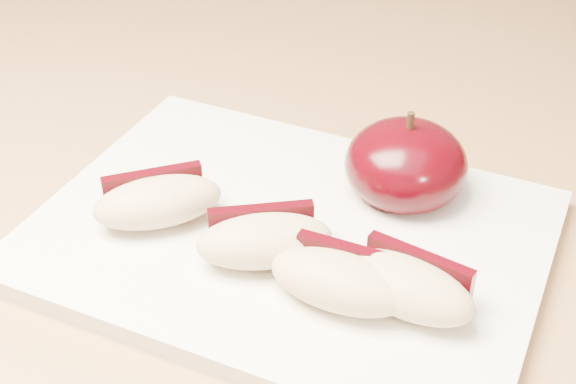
# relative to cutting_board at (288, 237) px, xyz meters

# --- Properties ---
(back_cabinet) EXTENTS (2.40, 0.62, 0.94)m
(back_cabinet) POSITION_rel_cutting_board_xyz_m (-0.08, 0.80, -0.43)
(back_cabinet) COLOR silver
(back_cabinet) RESTS_ON ground
(cutting_board) EXTENTS (0.31, 0.26, 0.01)m
(cutting_board) POSITION_rel_cutting_board_xyz_m (0.00, 0.00, 0.00)
(cutting_board) COLOR white
(cutting_board) RESTS_ON island_counter
(apple_half) EXTENTS (0.09, 0.09, 0.06)m
(apple_half) POSITION_rel_cutting_board_xyz_m (0.06, 0.05, 0.02)
(apple_half) COLOR black
(apple_half) RESTS_ON cutting_board
(apple_wedge_a) EXTENTS (0.08, 0.06, 0.03)m
(apple_wedge_a) POSITION_rel_cutting_board_xyz_m (-0.07, -0.00, 0.02)
(apple_wedge_a) COLOR tan
(apple_wedge_a) RESTS_ON cutting_board
(apple_wedge_b) EXTENTS (0.08, 0.05, 0.03)m
(apple_wedge_b) POSITION_rel_cutting_board_xyz_m (-0.01, -0.03, 0.02)
(apple_wedge_b) COLOR tan
(apple_wedge_b) RESTS_ON cutting_board
(apple_wedge_c) EXTENTS (0.08, 0.05, 0.03)m
(apple_wedge_c) POSITION_rel_cutting_board_xyz_m (0.03, -0.05, 0.02)
(apple_wedge_c) COLOR tan
(apple_wedge_c) RESTS_ON cutting_board
(apple_wedge_d) EXTENTS (0.08, 0.06, 0.03)m
(apple_wedge_d) POSITION_rel_cutting_board_xyz_m (0.07, -0.05, 0.02)
(apple_wedge_d) COLOR tan
(apple_wedge_d) RESTS_ON cutting_board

